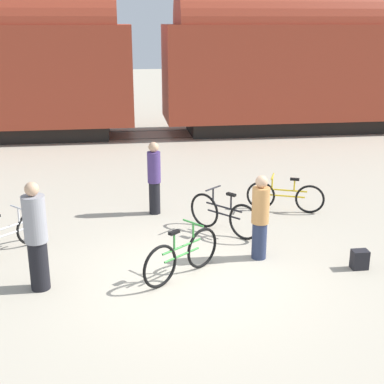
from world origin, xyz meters
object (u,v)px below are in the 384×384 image
(bicycle_green, at_px, (182,256))
(person_in_tan, at_px, (260,217))
(bicycle_black, at_px, (224,215))
(bicycle_silver, at_px, (6,235))
(freight_train, at_px, (148,58))
(bicycle_yellow, at_px, (285,196))
(person_in_purple, at_px, (154,178))
(backpack, at_px, (360,259))
(person_in_grey, at_px, (36,237))

(bicycle_green, xyz_separation_m, person_in_tan, (1.47, 0.56, 0.40))
(bicycle_black, bearing_deg, bicycle_silver, -174.19)
(freight_train, bearing_deg, bicycle_yellow, -74.16)
(bicycle_silver, distance_m, person_in_purple, 3.39)
(bicycle_silver, bearing_deg, bicycle_green, -24.28)
(backpack, bearing_deg, bicycle_green, 178.05)
(person_in_grey, bearing_deg, bicycle_yellow, -120.09)
(person_in_tan, bearing_deg, person_in_purple, -45.41)
(freight_train, relative_size, person_in_grey, 13.45)
(bicycle_green, distance_m, person_in_grey, 2.36)
(bicycle_yellow, height_order, bicycle_black, bicycle_black)
(bicycle_green, height_order, bicycle_silver, bicycle_green)
(bicycle_silver, xyz_separation_m, person_in_grey, (0.79, -1.50, 0.54))
(freight_train, height_order, bicycle_green, freight_train)
(bicycle_green, height_order, person_in_purple, person_in_purple)
(bicycle_black, distance_m, person_in_grey, 3.90)
(bicycle_green, xyz_separation_m, bicycle_black, (1.06, 1.81, 0.00))
(freight_train, relative_size, bicycle_yellow, 14.73)
(bicycle_black, bearing_deg, person_in_grey, -150.27)
(bicycle_black, relative_size, person_in_purple, 0.83)
(backpack, bearing_deg, person_in_grey, 179.98)
(bicycle_black, xyz_separation_m, person_in_tan, (0.41, -1.26, 0.40))
(person_in_tan, relative_size, backpack, 4.58)
(freight_train, bearing_deg, person_in_grey, -101.76)
(freight_train, height_order, bicycle_silver, freight_train)
(person_in_purple, bearing_deg, person_in_tan, -46.59)
(bicycle_silver, bearing_deg, freight_train, 72.57)
(freight_train, xyz_separation_m, person_in_tan, (1.30, -11.21, -2.03))
(bicycle_green, height_order, bicycle_black, bicycle_black)
(freight_train, relative_size, person_in_purple, 14.81)
(person_in_tan, distance_m, person_in_purple, 3.11)
(freight_train, height_order, person_in_grey, freight_train)
(bicycle_green, relative_size, person_in_purple, 0.85)
(bicycle_yellow, distance_m, bicycle_silver, 5.96)
(bicycle_green, relative_size, bicycle_yellow, 0.84)
(bicycle_green, bearing_deg, person_in_grey, -177.42)
(bicycle_green, xyz_separation_m, person_in_grey, (-2.30, -0.10, 0.51))
(bicycle_black, bearing_deg, bicycle_green, -120.25)
(freight_train, xyz_separation_m, bicycle_green, (-0.17, -11.76, -2.43))
(person_in_grey, height_order, backpack, person_in_grey)
(bicycle_black, distance_m, person_in_tan, 1.38)
(bicycle_black, relative_size, person_in_grey, 0.75)
(person_in_purple, xyz_separation_m, person_in_grey, (-2.06, -3.27, 0.06))
(bicycle_yellow, distance_m, backpack, 3.06)
(bicycle_silver, bearing_deg, backpack, -13.63)
(freight_train, height_order, bicycle_black, freight_train)
(bicycle_black, bearing_deg, person_in_tan, -71.90)
(bicycle_silver, distance_m, person_in_grey, 1.78)
(person_in_purple, distance_m, backpack, 4.71)
(bicycle_green, relative_size, person_in_tan, 0.89)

